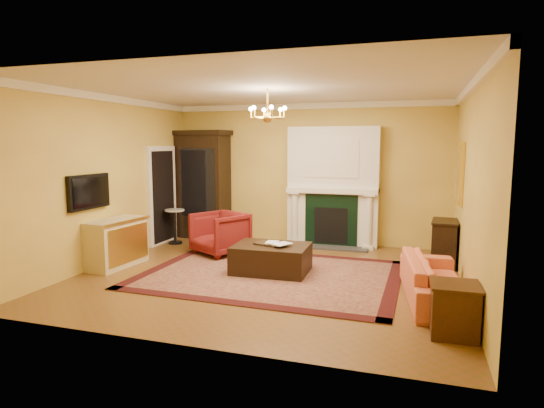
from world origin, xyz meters
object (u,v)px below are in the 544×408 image
at_px(end_table, 454,311).
at_px(leather_ottoman, 271,258).
at_px(coral_sofa, 436,273).
at_px(console_table, 444,244).
at_px(china_cabinet, 203,187).
at_px(commode, 116,243).
at_px(wingback_armchair, 220,231).
at_px(pedestal_table, 175,224).

height_order(end_table, leather_ottoman, end_table).
xyz_separation_m(coral_sofa, end_table, (0.14, -1.18, -0.10)).
relative_size(console_table, leather_ottoman, 0.64).
distance_m(china_cabinet, commode, 2.86).
height_order(commode, leather_ottoman, commode).
height_order(commode, coral_sofa, commode).
bearing_deg(wingback_armchair, china_cabinet, 155.24).
xyz_separation_m(china_cabinet, console_table, (5.15, -0.97, -0.78)).
bearing_deg(china_cabinet, console_table, -3.36).
xyz_separation_m(commode, coral_sofa, (5.31, -0.17, -0.03)).
xyz_separation_m(commode, end_table, (5.45, -1.35, -0.13)).
relative_size(wingback_armchair, leather_ottoman, 0.74).
bearing_deg(commode, coral_sofa, 2.73).
bearing_deg(console_table, pedestal_table, -177.25).
bearing_deg(china_cabinet, pedestal_table, -102.95).
bearing_deg(console_table, wingback_armchair, -169.64).
bearing_deg(end_table, china_cabinet, 141.17).
height_order(pedestal_table, end_table, pedestal_table).
xyz_separation_m(wingback_armchair, end_table, (4.06, -2.71, -0.17)).
height_order(pedestal_table, console_table, console_table).
bearing_deg(console_table, end_table, -86.59).
xyz_separation_m(coral_sofa, leather_ottoman, (-2.57, 0.61, -0.14)).
height_order(commode, console_table, commode).
bearing_deg(leather_ottoman, commode, -172.58).
height_order(console_table, leather_ottoman, console_table).
bearing_deg(china_cabinet, leather_ottoman, -36.93).
xyz_separation_m(wingback_armchair, console_table, (4.12, 0.42, -0.06)).
height_order(china_cabinet, wingback_armchair, china_cabinet).
bearing_deg(leather_ottoman, wingback_armchair, 144.00).
relative_size(end_table, leather_ottoman, 0.46).
distance_m(china_cabinet, wingback_armchair, 1.87).
relative_size(wingback_armchair, console_table, 1.16).
height_order(pedestal_table, leather_ottoman, pedestal_table).
bearing_deg(leather_ottoman, china_cabinet, 134.15).
bearing_deg(console_table, commode, -157.65).
bearing_deg(console_table, coral_sofa, -91.48).
xyz_separation_m(wingback_armchair, pedestal_table, (-1.32, 0.59, -0.02)).
height_order(wingback_armchair, leather_ottoman, wingback_armchair).
bearing_deg(end_table, pedestal_table, 148.53).
bearing_deg(console_table, leather_ottoman, -149.78).
distance_m(china_cabinet, console_table, 5.29).
bearing_deg(china_cabinet, wingback_armchair, -46.17).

